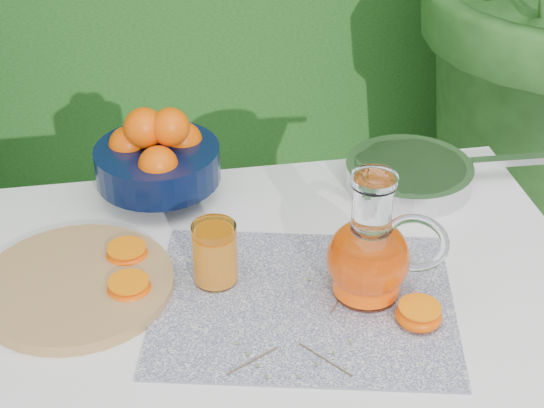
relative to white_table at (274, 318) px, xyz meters
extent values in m
cube|color=white|center=(0.00, 0.00, 0.06)|extent=(1.00, 0.70, 0.04)
cylinder|color=white|center=(-0.45, 0.30, -0.31)|extent=(0.04, 0.04, 0.71)
cylinder|color=white|center=(0.45, 0.30, -0.31)|extent=(0.04, 0.04, 0.71)
cube|color=#0C1747|center=(0.03, -0.07, 0.08)|extent=(0.52, 0.45, 0.00)
cylinder|color=#AB784D|center=(-0.31, 0.03, 0.09)|extent=(0.34, 0.34, 0.02)
cylinder|color=black|center=(-0.16, 0.28, 0.10)|extent=(0.08, 0.08, 0.04)
cylinder|color=black|center=(-0.16, 0.28, 0.15)|extent=(0.22, 0.22, 0.06)
sphere|color=#FC6F02|center=(-0.21, 0.31, 0.18)|extent=(0.07, 0.07, 0.07)
sphere|color=#FC6F02|center=(-0.11, 0.31, 0.18)|extent=(0.07, 0.07, 0.07)
sphere|color=#FC6F02|center=(-0.16, 0.22, 0.18)|extent=(0.07, 0.07, 0.07)
sphere|color=#FC6F02|center=(-0.16, 0.34, 0.18)|extent=(0.07, 0.07, 0.07)
sphere|color=#FC6F02|center=(-0.18, 0.28, 0.22)|extent=(0.07, 0.07, 0.07)
sphere|color=#FC6F02|center=(-0.14, 0.27, 0.22)|extent=(0.07, 0.07, 0.07)
cylinder|color=white|center=(0.13, -0.06, 0.09)|extent=(0.13, 0.13, 0.01)
ellipsoid|color=white|center=(0.13, -0.06, 0.15)|extent=(0.17, 0.17, 0.12)
cylinder|color=white|center=(0.13, -0.06, 0.25)|extent=(0.08, 0.08, 0.08)
cylinder|color=white|center=(0.13, -0.06, 0.29)|extent=(0.09, 0.09, 0.01)
torus|color=white|center=(0.19, -0.09, 0.19)|extent=(0.10, 0.05, 0.10)
cylinder|color=#EE4A05|center=(0.13, -0.06, 0.14)|extent=(0.14, 0.14, 0.09)
cylinder|color=white|center=(-0.09, 0.01, 0.14)|extent=(0.09, 0.09, 0.10)
cylinder|color=orange|center=(-0.09, 0.01, 0.13)|extent=(0.08, 0.08, 0.08)
cylinder|color=orange|center=(-0.09, 0.01, 0.17)|extent=(0.07, 0.07, 0.00)
cylinder|color=silver|center=(0.29, 0.24, 0.10)|extent=(0.24, 0.24, 0.04)
cylinder|color=silver|center=(0.29, 0.24, 0.12)|extent=(0.21, 0.21, 0.01)
cube|color=silver|center=(0.50, 0.23, 0.12)|extent=(0.18, 0.03, 0.01)
ellipsoid|color=#FC6F02|center=(-0.23, -0.01, 0.10)|extent=(0.08, 0.08, 0.03)
cylinder|color=orange|center=(-0.23, -0.01, 0.11)|extent=(0.07, 0.07, 0.00)
ellipsoid|color=#FC6F02|center=(-0.23, 0.08, 0.10)|extent=(0.08, 0.08, 0.03)
cylinder|color=orange|center=(-0.23, 0.08, 0.11)|extent=(0.07, 0.07, 0.00)
ellipsoid|color=#FC6F02|center=(0.19, -0.14, 0.10)|extent=(0.08, 0.08, 0.03)
cylinder|color=orange|center=(0.19, -0.14, 0.11)|extent=(0.07, 0.07, 0.00)
cylinder|color=brown|center=(0.04, -0.20, 0.09)|extent=(0.06, 0.08, 0.00)
sphere|color=olive|center=(0.00, -0.22, 0.09)|extent=(0.01, 0.01, 0.00)
sphere|color=olive|center=(0.02, -0.20, 0.09)|extent=(0.01, 0.01, 0.00)
sphere|color=olive|center=(0.05, -0.19, 0.09)|extent=(0.01, 0.01, 0.00)
sphere|color=olive|center=(0.08, -0.17, 0.09)|extent=(0.01, 0.01, 0.00)
cylinder|color=brown|center=(0.10, -0.05, 0.09)|extent=(0.07, 0.09, 0.00)
sphere|color=olive|center=(0.05, -0.02, 0.09)|extent=(0.01, 0.01, 0.00)
sphere|color=olive|center=(0.09, -0.04, 0.09)|extent=(0.01, 0.01, 0.00)
sphere|color=olive|center=(0.12, -0.07, 0.09)|extent=(0.01, 0.01, 0.00)
sphere|color=olive|center=(0.15, -0.09, 0.09)|extent=(0.01, 0.01, 0.00)
cylinder|color=brown|center=(-0.06, -0.18, 0.09)|extent=(0.08, 0.04, 0.00)
sphere|color=olive|center=(-0.05, -0.22, 0.09)|extent=(0.01, 0.01, 0.00)
sphere|color=olive|center=(-0.06, -0.19, 0.09)|extent=(0.01, 0.01, 0.00)
sphere|color=olive|center=(-0.07, -0.17, 0.09)|extent=(0.01, 0.01, 0.00)
sphere|color=olive|center=(-0.08, -0.14, 0.09)|extent=(0.01, 0.01, 0.00)
camera|label=1|loc=(-0.18, -1.02, 0.91)|focal=55.00mm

